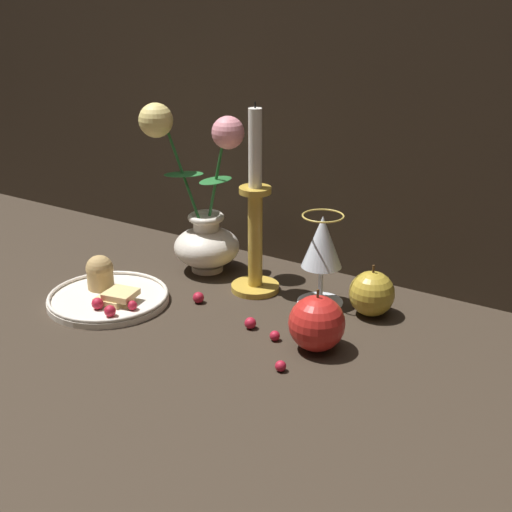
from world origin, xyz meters
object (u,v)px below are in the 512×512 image
plate_with_pastries (107,293)px  apple_beside_vase (372,294)px  apple_near_glass (317,323)px  vase (202,215)px  candlestick (255,227)px  wine_glass (322,246)px

plate_with_pastries → apple_beside_vase: size_ratio=2.35×
apple_near_glass → vase: bearing=154.2°
candlestick → apple_beside_vase: bearing=5.5°
apple_beside_vase → apple_near_glass: size_ratio=0.90×
apple_near_glass → apple_beside_vase: bearing=82.0°
vase → wine_glass: vase is taller
vase → wine_glass: (0.25, -0.01, -0.01)m
wine_glass → apple_beside_vase: wine_glass is taller
vase → plate_with_pastries: vase is taller
wine_glass → vase: bearing=177.6°
wine_glass → plate_with_pastries: bearing=-148.2°
candlestick → plate_with_pastries: bearing=-137.1°
wine_glass → apple_near_glass: 0.17m
plate_with_pastries → wine_glass: wine_glass is taller
plate_with_pastries → candlestick: candlestick is taller
wine_glass → candlestick: (-0.12, -0.02, 0.01)m
candlestick → apple_beside_vase: size_ratio=3.79×
candlestick → wine_glass: bearing=7.7°
vase → candlestick: bearing=-11.4°
wine_glass → candlestick: bearing=-172.3°
candlestick → vase: bearing=168.6°
plate_with_pastries → candlestick: bearing=42.9°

